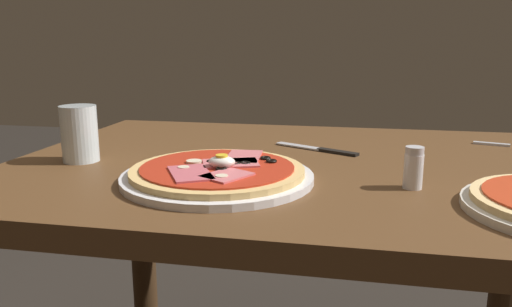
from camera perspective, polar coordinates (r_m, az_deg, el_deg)
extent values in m
cube|color=brown|center=(0.97, 5.21, -2.00)|extent=(1.11, 0.80, 0.04)
cylinder|color=#3C2715|center=(1.53, -12.87, -11.03)|extent=(0.07, 0.07, 0.69)
cylinder|color=#3C2715|center=(1.46, 26.70, -13.24)|extent=(0.07, 0.07, 0.69)
cylinder|color=white|center=(0.82, -4.44, -2.74)|extent=(0.32, 0.32, 0.01)
cylinder|color=#DBB26B|center=(0.82, -4.46, -2.00)|extent=(0.29, 0.29, 0.01)
cylinder|color=#B72D19|center=(0.82, -4.46, -1.56)|extent=(0.25, 0.25, 0.00)
torus|color=black|center=(0.84, -5.13, -0.95)|extent=(0.02, 0.02, 0.00)
torus|color=black|center=(0.83, -2.44, -1.18)|extent=(0.02, 0.02, 0.00)
torus|color=black|center=(0.86, 1.08, -0.53)|extent=(0.02, 0.02, 0.00)
torus|color=black|center=(0.83, -1.25, -1.14)|extent=(0.02, 0.02, 0.00)
torus|color=black|center=(0.84, 1.79, -0.88)|extent=(0.02, 0.02, 0.00)
torus|color=black|center=(0.79, -4.03, -1.80)|extent=(0.02, 0.02, 0.00)
cube|color=#C65B66|center=(0.78, -7.57, -2.25)|extent=(0.10, 0.11, 0.00)
cube|color=#D16B70|center=(0.76, -3.40, -2.52)|extent=(0.08, 0.09, 0.00)
cube|color=#D16B70|center=(0.88, -1.44, -0.37)|extent=(0.07, 0.10, 0.00)
cube|color=#D16B70|center=(0.83, -2.95, -1.11)|extent=(0.11, 0.09, 0.00)
cylinder|color=beige|center=(0.85, -7.16, -0.93)|extent=(0.03, 0.03, 0.00)
cylinder|color=beige|center=(0.81, -8.34, -1.63)|extent=(0.02, 0.02, 0.00)
cylinder|color=beige|center=(0.75, -3.98, -2.66)|extent=(0.02, 0.02, 0.00)
ellipsoid|color=white|center=(0.81, -3.96, -0.97)|extent=(0.04, 0.03, 0.02)
cylinder|color=yellow|center=(0.80, -3.97, -0.28)|extent=(0.02, 0.02, 0.00)
cylinder|color=silver|center=(1.00, -19.67, 2.17)|extent=(0.07, 0.07, 0.11)
cylinder|color=silver|center=(1.01, -19.51, 0.02)|extent=(0.06, 0.06, 0.03)
cube|color=silver|center=(1.22, 25.49, 1.01)|extent=(0.08, 0.03, 0.00)
cube|color=silver|center=(1.08, 4.97, 0.87)|extent=(0.11, 0.07, 0.00)
cube|color=black|center=(1.03, 9.38, 0.17)|extent=(0.09, 0.06, 0.01)
cylinder|color=white|center=(0.81, 17.67, -1.97)|extent=(0.03, 0.03, 0.05)
cylinder|color=silver|center=(0.81, 17.83, 0.33)|extent=(0.03, 0.03, 0.01)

